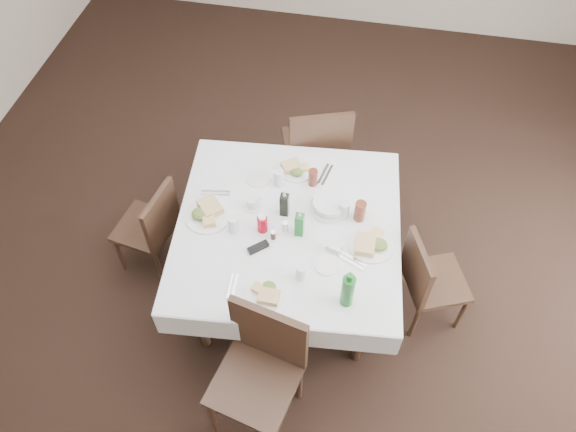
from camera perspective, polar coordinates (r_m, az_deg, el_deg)
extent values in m
plane|color=black|center=(4.36, -0.60, -5.99)|extent=(7.00, 7.00, 0.00)
cylinder|color=black|center=(3.81, -8.89, -10.31)|extent=(0.06, 0.06, 0.72)
cylinder|color=black|center=(4.38, -6.22, 1.99)|extent=(0.06, 0.06, 0.72)
cylinder|color=black|center=(3.75, 7.42, -11.78)|extent=(0.06, 0.06, 0.72)
cylinder|color=black|center=(4.32, 7.71, 0.91)|extent=(0.06, 0.06, 0.72)
cube|color=black|center=(3.70, 0.00, -1.21)|extent=(1.44, 1.44, 0.03)
cube|color=white|center=(3.68, 0.00, -1.01)|extent=(1.59, 1.59, 0.01)
cube|color=white|center=(4.23, 0.99, 5.98)|extent=(1.45, 0.15, 0.22)
cube|color=white|center=(3.40, -1.25, -11.98)|extent=(1.45, 0.15, 0.22)
cube|color=white|center=(3.80, 11.01, -2.86)|extent=(0.15, 1.45, 0.22)
cube|color=white|center=(3.88, -10.75, -1.10)|extent=(0.15, 1.45, 0.22)
cube|color=black|center=(4.55, 2.71, 7.09)|extent=(0.60, 0.60, 0.04)
cube|color=black|center=(4.22, 3.35, 7.50)|extent=(0.46, 0.20, 0.52)
cylinder|color=black|center=(4.89, 4.57, 7.00)|extent=(0.04, 0.04, 0.48)
cylinder|color=black|center=(4.62, 5.53, 3.43)|extent=(0.04, 0.04, 0.48)
cylinder|color=black|center=(4.83, -0.21, 6.53)|extent=(0.04, 0.04, 0.48)
cylinder|color=black|center=(4.56, 0.51, 2.89)|extent=(0.04, 0.04, 0.48)
cube|color=black|center=(3.46, -3.39, -16.67)|extent=(0.57, 0.57, 0.04)
cube|color=black|center=(3.30, -1.94, -11.88)|extent=(0.47, 0.15, 0.52)
cylinder|color=black|center=(3.68, -7.72, -19.43)|extent=(0.04, 0.04, 0.48)
cylinder|color=black|center=(3.79, -4.69, -14.15)|extent=(0.04, 0.04, 0.48)
cylinder|color=black|center=(3.72, 1.19, -16.52)|extent=(0.04, 0.04, 0.48)
cube|color=black|center=(3.99, 14.79, -6.46)|extent=(0.51, 0.51, 0.04)
cube|color=black|center=(3.75, 12.93, -5.27)|extent=(0.18, 0.38, 0.43)
cylinder|color=black|center=(4.15, 17.21, -9.41)|extent=(0.03, 0.03, 0.40)
cylinder|color=black|center=(4.03, 12.77, -10.42)|extent=(0.03, 0.03, 0.40)
cylinder|color=black|center=(4.29, 15.57, -5.54)|extent=(0.03, 0.03, 0.40)
cylinder|color=black|center=(4.18, 11.28, -6.39)|extent=(0.03, 0.03, 0.40)
cube|color=black|center=(4.24, -14.31, -1.14)|extent=(0.45, 0.45, 0.04)
cube|color=black|center=(4.00, -12.74, -0.06)|extent=(0.10, 0.39, 0.43)
cylinder|color=black|center=(4.55, -14.59, -0.42)|extent=(0.03, 0.03, 0.40)
cylinder|color=black|center=(4.41, -10.85, -1.69)|extent=(0.03, 0.03, 0.40)
cylinder|color=black|center=(4.41, -16.76, -3.69)|extent=(0.03, 0.03, 0.40)
cylinder|color=black|center=(4.26, -12.95, -5.12)|extent=(0.03, 0.03, 0.40)
cylinder|color=white|center=(3.98, 0.86, 4.70)|extent=(0.24, 0.24, 0.01)
cube|color=tan|center=(3.97, 0.33, 5.12)|extent=(0.16, 0.15, 0.04)
cube|color=#DFAC61|center=(3.97, 1.51, 4.94)|extent=(0.09, 0.08, 0.03)
ellipsoid|color=#3D5D21|center=(3.93, 0.90, 4.52)|extent=(0.09, 0.08, 0.04)
cylinder|color=white|center=(3.39, -2.31, -7.91)|extent=(0.24, 0.24, 0.01)
cube|color=tan|center=(3.35, -1.97, -8.19)|extent=(0.13, 0.10, 0.04)
cube|color=#DFAC61|center=(3.38, -2.96, -7.38)|extent=(0.10, 0.09, 0.03)
ellipsoid|color=#3D5D21|center=(3.38, -1.95, -7.19)|extent=(0.09, 0.08, 0.04)
cylinder|color=white|center=(3.62, 8.42, -2.82)|extent=(0.30, 0.30, 0.02)
cube|color=tan|center=(3.57, 7.84, -2.88)|extent=(0.12, 0.16, 0.05)
cube|color=#DFAC61|center=(3.63, 8.85, -1.95)|extent=(0.11, 0.12, 0.04)
ellipsoid|color=#3D5D21|center=(3.58, 9.20, -2.86)|extent=(0.11, 0.10, 0.05)
cylinder|color=white|center=(3.75, -8.11, 0.03)|extent=(0.31, 0.31, 0.02)
cube|color=tan|center=(3.75, -7.91, 0.93)|extent=(0.20, 0.20, 0.05)
cube|color=#DFAC61|center=(3.69, -8.06, -0.39)|extent=(0.11, 0.12, 0.04)
ellipsoid|color=#3D5D21|center=(3.73, -8.94, 0.21)|extent=(0.11, 0.10, 0.05)
cylinder|color=white|center=(3.93, -3.01, 3.85)|extent=(0.17, 0.17, 0.01)
cylinder|color=white|center=(3.50, 4.00, -5.02)|extent=(0.16, 0.16, 0.01)
cylinder|color=silver|center=(3.85, -0.95, 3.92)|extent=(0.07, 0.07, 0.13)
cylinder|color=silver|center=(3.41, 1.34, -5.75)|extent=(0.06, 0.06, 0.11)
cylinder|color=silver|center=(3.69, 5.71, 0.66)|extent=(0.07, 0.07, 0.13)
cylinder|color=silver|center=(3.62, -5.58, -0.82)|extent=(0.07, 0.07, 0.13)
cylinder|color=brown|center=(3.86, 2.55, 3.94)|extent=(0.06, 0.06, 0.13)
cylinder|color=brown|center=(3.68, 7.32, 0.50)|extent=(0.07, 0.07, 0.15)
cylinder|color=silver|center=(3.75, 4.20, 0.91)|extent=(0.25, 0.25, 0.05)
cylinder|color=white|center=(3.72, 4.23, 1.24)|extent=(0.22, 0.22, 0.05)
cube|color=black|center=(3.67, -0.36, 1.15)|extent=(0.06, 0.06, 0.18)
cone|color=silver|center=(3.58, -0.37, 2.30)|extent=(0.03, 0.03, 0.05)
cube|color=#176C22|center=(3.57, 1.18, -0.88)|extent=(0.06, 0.06, 0.18)
cone|color=silver|center=(3.47, 1.21, 0.27)|extent=(0.03, 0.03, 0.05)
cylinder|color=#B10314|center=(3.61, -2.62, -0.81)|extent=(0.07, 0.07, 0.12)
cylinder|color=white|center=(3.55, -2.66, -0.10)|extent=(0.05, 0.05, 0.02)
cylinder|color=white|center=(3.62, -0.29, -1.15)|extent=(0.04, 0.04, 0.07)
cylinder|color=silver|center=(3.59, -0.29, -0.75)|extent=(0.04, 0.04, 0.01)
cylinder|color=#3C281F|center=(3.59, -1.51, -1.98)|extent=(0.03, 0.03, 0.06)
cylinder|color=silver|center=(3.56, -1.53, -1.64)|extent=(0.03, 0.03, 0.01)
cylinder|color=white|center=(3.77, -3.64, 0.96)|extent=(0.12, 0.12, 0.01)
cylinder|color=white|center=(3.74, -3.68, 1.36)|extent=(0.07, 0.07, 0.08)
cylinder|color=black|center=(3.72, -3.70, 1.61)|extent=(0.06, 0.06, 0.01)
torus|color=white|center=(3.76, -3.11, 1.67)|extent=(0.04, 0.04, 0.05)
cube|color=black|center=(3.56, -3.05, -3.19)|extent=(0.13, 0.13, 0.03)
cylinder|color=#176C22|center=(3.28, 6.08, -7.57)|extent=(0.08, 0.08, 0.25)
cylinder|color=#176C22|center=(3.15, 6.31, -6.21)|extent=(0.04, 0.04, 0.05)
cube|color=white|center=(3.55, 4.67, -3.26)|extent=(0.10, 0.08, 0.05)
cube|color=pink|center=(3.55, 4.68, -3.19)|extent=(0.08, 0.06, 0.02)
cube|color=silver|center=(3.96, 3.58, 4.30)|extent=(0.06, 0.20, 0.01)
cube|color=silver|center=(3.96, 4.01, 4.16)|extent=(0.06, 0.20, 0.01)
cube|color=silver|center=(3.43, -5.44, -7.12)|extent=(0.03, 0.18, 0.01)
cube|color=silver|center=(3.44, -5.89, -7.06)|extent=(0.03, 0.18, 0.01)
cube|color=silver|center=(3.53, 6.31, -4.66)|extent=(0.19, 0.10, 0.01)
cube|color=silver|center=(3.54, 6.57, -4.31)|extent=(0.19, 0.10, 0.01)
cube|color=silver|center=(3.88, -7.32, 2.49)|extent=(0.20, 0.05, 0.01)
cube|color=silver|center=(3.86, -7.38, 2.14)|extent=(0.20, 0.05, 0.01)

